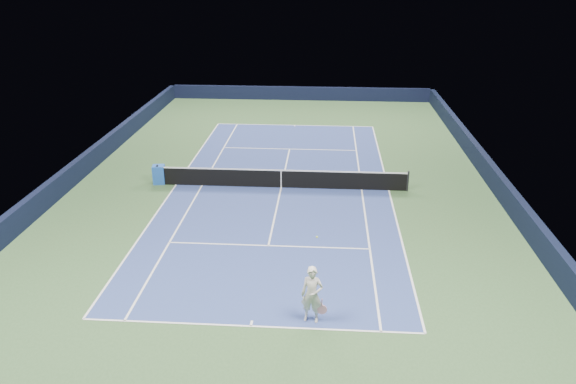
{
  "coord_description": "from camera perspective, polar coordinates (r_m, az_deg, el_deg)",
  "views": [
    {
      "loc": [
        2.22,
        -26.64,
        10.74
      ],
      "look_at": [
        0.56,
        -3.0,
        1.0
      ],
      "focal_mm": 35.0,
      "sensor_mm": 36.0,
      "label": 1
    }
  ],
  "objects": [
    {
      "name": "court_surface",
      "position": [
        28.81,
        -0.7,
        0.46
      ],
      "size": [
        10.97,
        23.77,
        0.01
      ],
      "primitive_type": "cube",
      "color": "navy",
      "rests_on": "ground"
    },
    {
      "name": "center_mark_far",
      "position": [
        39.91,
        0.68,
        6.75
      ],
      "size": [
        0.08,
        0.3,
        0.0
      ],
      "primitive_type": "cube",
      "color": "white",
      "rests_on": "ground"
    },
    {
      "name": "sideline_singles_right",
      "position": [
        28.78,
        7.49,
        0.25
      ],
      "size": [
        0.08,
        23.77,
        0.0
      ],
      "primitive_type": "cube",
      "color": "white",
      "rests_on": "ground"
    },
    {
      "name": "ground",
      "position": [
        28.81,
        -0.7,
        0.45
      ],
      "size": [
        40.0,
        40.0,
        0.0
      ],
      "primitive_type": "plane",
      "color": "#33522D",
      "rests_on": "ground"
    },
    {
      "name": "sideline_doubles_left",
      "position": [
        29.73,
        -11.3,
        0.74
      ],
      "size": [
        0.08,
        23.77,
        0.0
      ],
      "primitive_type": "cube",
      "color": "white",
      "rests_on": "ground"
    },
    {
      "name": "sideline_singles_left",
      "position": [
        29.41,
        -8.72,
        0.67
      ],
      "size": [
        0.08,
        23.77,
        0.0
      ],
      "primitive_type": "cube",
      "color": "white",
      "rests_on": "ground"
    },
    {
      "name": "baseline_far",
      "position": [
        40.05,
        0.69,
        6.8
      ],
      "size": [
        10.97,
        0.08,
        0.0
      ],
      "primitive_type": "cube",
      "color": "white",
      "rests_on": "ground"
    },
    {
      "name": "tennis_player",
      "position": [
        18.09,
        2.47,
        -10.38
      ],
      "size": [
        0.88,
        1.32,
        2.54
      ],
      "color": "silver",
      "rests_on": "ground"
    },
    {
      "name": "wall_left",
      "position": [
        31.36,
        -20.84,
        1.87
      ],
      "size": [
        0.35,
        40.0,
        1.1
      ],
      "primitive_type": "cube",
      "color": "black",
      "rests_on": "ground"
    },
    {
      "name": "wall_far",
      "position": [
        47.62,
        1.27,
        9.99
      ],
      "size": [
        22.0,
        0.35,
        1.1
      ],
      "primitive_type": "cube",
      "color": "black",
      "rests_on": "ground"
    },
    {
      "name": "sideline_doubles_right",
      "position": [
        28.9,
        10.2,
        0.18
      ],
      "size": [
        0.08,
        23.77,
        0.0
      ],
      "primitive_type": "cube",
      "color": "white",
      "rests_on": "ground"
    },
    {
      "name": "center_mark_near",
      "position": [
        18.5,
        -3.74,
        -13.17
      ],
      "size": [
        0.08,
        0.3,
        0.0
      ],
      "primitive_type": "cube",
      "color": "white",
      "rests_on": "ground"
    },
    {
      "name": "wall_right",
      "position": [
        29.79,
        20.53,
        0.86
      ],
      "size": [
        0.35,
        40.0,
        1.1
      ],
      "primitive_type": "cube",
      "color": "black",
      "rests_on": "ground"
    },
    {
      "name": "baseline_near",
      "position": [
        18.38,
        -3.8,
        -13.44
      ],
      "size": [
        10.97,
        0.08,
        0.0
      ],
      "primitive_type": "cube",
      "color": "white",
      "rests_on": "ground"
    },
    {
      "name": "tennis_net",
      "position": [
        28.62,
        -0.7,
        1.39
      ],
      "size": [
        12.9,
        0.1,
        1.07
      ],
      "color": "black",
      "rests_on": "ground"
    },
    {
      "name": "service_line_near",
      "position": [
        23.01,
        -2.0,
        -5.46
      ],
      "size": [
        8.23,
        0.08,
        0.0
      ],
      "primitive_type": "cube",
      "color": "white",
      "rests_on": "ground"
    },
    {
      "name": "service_line_far",
      "position": [
        34.81,
        0.16,
        4.39
      ],
      "size": [
        8.23,
        0.08,
        0.0
      ],
      "primitive_type": "cube",
      "color": "white",
      "rests_on": "ground"
    },
    {
      "name": "center_service_line",
      "position": [
        28.8,
        -0.7,
        0.47
      ],
      "size": [
        0.08,
        12.8,
        0.0
      ],
      "primitive_type": "cube",
      "color": "white",
      "rests_on": "ground"
    },
    {
      "name": "sponsor_cube",
      "position": [
        29.95,
        -12.97,
        1.75
      ],
      "size": [
        0.67,
        0.62,
        0.98
      ],
      "color": "#1D51B3",
      "rests_on": "ground"
    }
  ]
}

